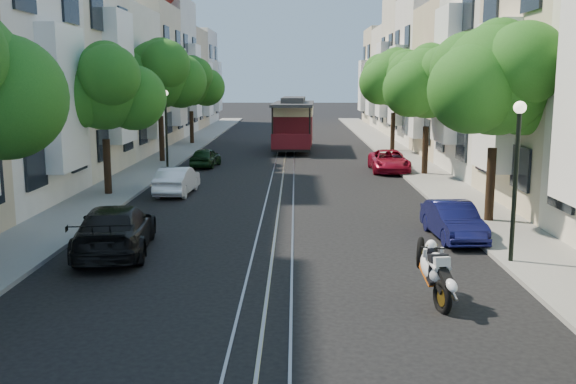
{
  "coord_description": "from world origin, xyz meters",
  "views": [
    {
      "loc": [
        0.63,
        -12.35,
        4.8
      ],
      "look_at": [
        0.41,
        6.73,
        1.46
      ],
      "focal_mm": 40.0,
      "sensor_mm": 36.0,
      "label": 1
    }
  ],
  "objects_px": {
    "tree_w_d": "(191,83)",
    "lamp_west": "(166,117)",
    "lamp_east": "(517,158)",
    "parked_car_w_near": "(115,229)",
    "parked_car_e_far": "(389,161)",
    "parked_car_w_far": "(206,157)",
    "tree_e_c": "(429,84)",
    "sportbike_rider": "(433,269)",
    "parked_car_w_mid": "(177,180)",
    "tree_e_b": "(498,82)",
    "parked_car_e_mid": "(453,221)",
    "tree_e_d": "(395,79)",
    "tree_w_b": "(105,90)",
    "cable_car": "(294,122)",
    "tree_w_c": "(160,75)"
  },
  "relations": [
    {
      "from": "tree_w_d",
      "to": "lamp_west",
      "type": "xyz_separation_m",
      "value": [
        0.84,
        -13.98,
        -1.75
      ]
    },
    {
      "from": "lamp_east",
      "to": "parked_car_w_near",
      "type": "height_order",
      "value": "lamp_east"
    },
    {
      "from": "lamp_west",
      "to": "lamp_east",
      "type": "bearing_deg",
      "value": -55.01
    },
    {
      "from": "parked_car_e_far",
      "to": "parked_car_w_far",
      "type": "distance_m",
      "value": 10.16
    },
    {
      "from": "tree_e_c",
      "to": "parked_car_w_far",
      "type": "distance_m",
      "value": 12.77
    },
    {
      "from": "sportbike_rider",
      "to": "parked_car_w_mid",
      "type": "height_order",
      "value": "sportbike_rider"
    },
    {
      "from": "tree_e_b",
      "to": "parked_car_e_mid",
      "type": "height_order",
      "value": "tree_e_b"
    },
    {
      "from": "tree_e_c",
      "to": "tree_e_d",
      "type": "bearing_deg",
      "value": 90.0
    },
    {
      "from": "tree_e_b",
      "to": "sportbike_rider",
      "type": "relative_size",
      "value": 3.42
    },
    {
      "from": "tree_e_c",
      "to": "parked_car_e_mid",
      "type": "xyz_separation_m",
      "value": [
        -1.8,
        -13.15,
        -4.03
      ]
    },
    {
      "from": "tree_w_b",
      "to": "sportbike_rider",
      "type": "relative_size",
      "value": 3.21
    },
    {
      "from": "parked_car_w_near",
      "to": "parked_car_e_mid",
      "type": "bearing_deg",
      "value": -176.83
    },
    {
      "from": "lamp_west",
      "to": "parked_car_w_mid",
      "type": "bearing_deg",
      "value": -75.74
    },
    {
      "from": "parked_car_w_near",
      "to": "parked_car_w_far",
      "type": "relative_size",
      "value": 1.49
    },
    {
      "from": "sportbike_rider",
      "to": "parked_car_w_far",
      "type": "xyz_separation_m",
      "value": [
        -8.02,
        22.23,
        -0.25
      ]
    },
    {
      "from": "tree_e_d",
      "to": "parked_car_w_mid",
      "type": "relative_size",
      "value": 1.9
    },
    {
      "from": "parked_car_e_mid",
      "to": "lamp_east",
      "type": "bearing_deg",
      "value": -77.31
    },
    {
      "from": "parked_car_w_mid",
      "to": "parked_car_w_far",
      "type": "xyz_separation_m",
      "value": [
        0.0,
        8.73,
        -0.05
      ]
    },
    {
      "from": "parked_car_w_mid",
      "to": "cable_car",
      "type": "bearing_deg",
      "value": -102.32
    },
    {
      "from": "tree_w_c",
      "to": "parked_car_e_mid",
      "type": "relative_size",
      "value": 2.07
    },
    {
      "from": "tree_w_b",
      "to": "tree_w_d",
      "type": "bearing_deg",
      "value": 90.0
    },
    {
      "from": "tree_w_c",
      "to": "parked_car_w_mid",
      "type": "height_order",
      "value": "tree_w_c"
    },
    {
      "from": "tree_e_b",
      "to": "tree_e_d",
      "type": "bearing_deg",
      "value": 90.0
    },
    {
      "from": "parked_car_e_far",
      "to": "parked_car_w_near",
      "type": "bearing_deg",
      "value": -120.7
    },
    {
      "from": "tree_e_d",
      "to": "parked_car_w_far",
      "type": "bearing_deg",
      "value": -146.48
    },
    {
      "from": "lamp_west",
      "to": "tree_w_b",
      "type": "bearing_deg",
      "value": -95.97
    },
    {
      "from": "tree_e_d",
      "to": "tree_w_b",
      "type": "distance_m",
      "value": 22.28
    },
    {
      "from": "tree_w_b",
      "to": "cable_car",
      "type": "relative_size",
      "value": 0.72
    },
    {
      "from": "parked_car_e_far",
      "to": "parked_car_w_near",
      "type": "xyz_separation_m",
      "value": [
        -10.0,
        -16.37,
        0.11
      ]
    },
    {
      "from": "tree_w_b",
      "to": "parked_car_w_near",
      "type": "height_order",
      "value": "tree_w_b"
    },
    {
      "from": "lamp_east",
      "to": "parked_car_e_mid",
      "type": "bearing_deg",
      "value": 106.54
    },
    {
      "from": "parked_car_w_mid",
      "to": "tree_e_c",
      "type": "bearing_deg",
      "value": -151.82
    },
    {
      "from": "tree_w_c",
      "to": "parked_car_e_mid",
      "type": "height_order",
      "value": "tree_w_c"
    },
    {
      "from": "tree_w_d",
      "to": "tree_e_d",
      "type": "bearing_deg",
      "value": -19.15
    },
    {
      "from": "tree_e_b",
      "to": "parked_car_e_mid",
      "type": "distance_m",
      "value": 5.02
    },
    {
      "from": "tree_w_c",
      "to": "lamp_east",
      "type": "bearing_deg",
      "value": -57.35
    },
    {
      "from": "sportbike_rider",
      "to": "tree_w_d",
      "type": "bearing_deg",
      "value": 95.26
    },
    {
      "from": "tree_e_d",
      "to": "parked_car_e_far",
      "type": "xyz_separation_m",
      "value": [
        -1.66,
        -9.54,
        -4.29
      ]
    },
    {
      "from": "tree_e_d",
      "to": "cable_car",
      "type": "relative_size",
      "value": 0.78
    },
    {
      "from": "lamp_east",
      "to": "parked_car_w_near",
      "type": "bearing_deg",
      "value": 174.35
    },
    {
      "from": "tree_e_b",
      "to": "lamp_west",
      "type": "distance_m",
      "value": 18.9
    },
    {
      "from": "tree_e_c",
      "to": "tree_e_d",
      "type": "xyz_separation_m",
      "value": [
        0.0,
        11.0,
        0.27
      ]
    },
    {
      "from": "tree_e_b",
      "to": "lamp_east",
      "type": "relative_size",
      "value": 1.61
    },
    {
      "from": "tree_e_b",
      "to": "tree_w_b",
      "type": "relative_size",
      "value": 1.07
    },
    {
      "from": "lamp_west",
      "to": "parked_car_w_mid",
      "type": "height_order",
      "value": "lamp_west"
    },
    {
      "from": "tree_e_d",
      "to": "parked_car_w_far",
      "type": "distance_m",
      "value": 14.64
    },
    {
      "from": "parked_car_w_near",
      "to": "parked_car_w_far",
      "type": "bearing_deg",
      "value": -96.97
    },
    {
      "from": "parked_car_w_far",
      "to": "tree_e_d",
      "type": "bearing_deg",
      "value": -141.02
    },
    {
      "from": "tree_w_c",
      "to": "tree_e_c",
      "type": "bearing_deg",
      "value": -19.15
    },
    {
      "from": "tree_e_d",
      "to": "tree_w_c",
      "type": "bearing_deg",
      "value": -157.38
    }
  ]
}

